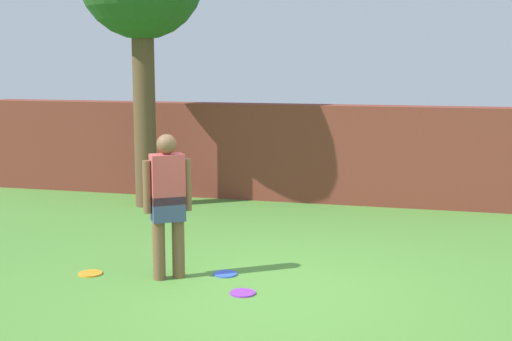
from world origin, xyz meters
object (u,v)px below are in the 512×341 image
at_px(frisbee_blue, 225,274).
at_px(frisbee_orange, 90,274).
at_px(frisbee_purple, 243,293).
at_px(person, 168,200).

xyz_separation_m(frisbee_blue, frisbee_orange, (-1.49, -0.38, 0.00)).
bearing_deg(frisbee_orange, frisbee_blue, 14.22).
distance_m(frisbee_purple, frisbee_blue, 0.69).
relative_size(frisbee_purple, frisbee_orange, 1.00).
bearing_deg(person, frisbee_blue, 172.58).
distance_m(person, frisbee_orange, 1.29).
bearing_deg(frisbee_purple, person, 162.21).
height_order(frisbee_purple, frisbee_orange, same).
bearing_deg(frisbee_orange, person, 5.93).
height_order(frisbee_purple, frisbee_blue, same).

